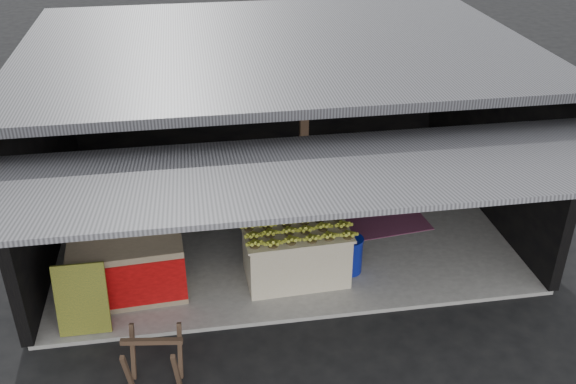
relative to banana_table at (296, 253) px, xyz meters
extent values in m
plane|color=black|center=(-0.02, -0.90, -0.46)|extent=(80.00, 80.00, 0.00)
cube|color=gray|center=(-0.02, 1.60, -0.43)|extent=(7.00, 5.00, 0.06)
cube|color=black|center=(-0.02, 4.10, 1.05)|extent=(7.00, 0.15, 2.90)
cube|color=black|center=(-3.52, 1.60, 1.05)|extent=(0.15, 5.00, 2.90)
cube|color=black|center=(3.48, 1.60, 1.05)|extent=(0.15, 5.00, 2.90)
cube|color=#232326|center=(-0.02, 1.60, 2.50)|extent=(7.20, 5.20, 0.12)
cube|color=#232326|center=(-0.02, -1.85, 2.27)|extent=(7.40, 2.47, 0.48)
cube|color=#4A3225|center=(0.28, 1.00, 1.02)|extent=(0.12, 0.12, 2.85)
cube|color=silver|center=(0.00, 0.00, -0.02)|extent=(1.44, 0.90, 0.77)
cube|color=silver|center=(0.00, 0.00, 0.38)|extent=(1.50, 0.96, 0.04)
cube|color=white|center=(-0.02, 0.79, 0.08)|extent=(0.92, 0.67, 0.96)
cube|color=navy|center=(-0.02, 0.49, 0.12)|extent=(0.67, 0.09, 0.29)
cube|color=#B21414|center=(-0.02, 0.49, -0.21)|extent=(0.43, 0.06, 0.10)
cube|color=#998466|center=(-2.30, -0.09, 0.02)|extent=(1.53, 0.74, 0.84)
cube|color=red|center=(-2.30, -0.42, 0.02)|extent=(1.49, 0.11, 0.66)
cube|color=white|center=(-2.30, -0.43, 0.02)|extent=(0.51, 0.04, 0.17)
cube|color=navy|center=(-2.30, 0.20, 0.79)|extent=(1.49, 0.14, 0.70)
cube|color=black|center=(-2.83, -0.67, 0.08)|extent=(0.64, 0.24, 0.95)
cube|color=#4A3225|center=(-2.23, -1.82, -0.12)|extent=(0.08, 0.26, 0.67)
cube|color=#4A3225|center=(-1.68, -1.89, -0.12)|extent=(0.08, 0.26, 0.67)
cube|color=#4A3225|center=(-2.18, -1.49, -0.12)|extent=(0.08, 0.26, 0.67)
cube|color=#4A3225|center=(-1.64, -1.57, -0.12)|extent=(0.08, 0.26, 0.67)
cube|color=#4A3225|center=(-1.93, -1.69, 0.18)|extent=(0.70, 0.15, 0.06)
cylinder|color=navy|center=(0.79, 0.03, -0.14)|extent=(0.36, 0.36, 0.53)
cylinder|color=#0A1039|center=(1.52, 1.52, -0.18)|extent=(0.03, 0.03, 0.44)
cylinder|color=#0A1039|center=(1.86, 1.49, -0.18)|extent=(0.03, 0.03, 0.44)
cylinder|color=#0A1039|center=(1.55, 1.86, -0.18)|extent=(0.03, 0.03, 0.44)
cylinder|color=#0A1039|center=(1.89, 1.83, -0.18)|extent=(0.03, 0.03, 0.44)
cube|color=#0A1039|center=(1.70, 1.67, 0.04)|extent=(0.45, 0.45, 0.04)
cube|color=#0A1039|center=(1.72, 1.87, 0.27)|extent=(0.42, 0.07, 0.45)
cube|color=maroon|center=(1.61, 1.30, -0.40)|extent=(1.61, 1.17, 0.01)
cube|color=black|center=(-0.82, 4.00, 1.45)|extent=(0.32, 0.03, 0.42)
cube|color=#4C4C59|center=(-0.82, 3.98, 1.45)|extent=(0.26, 0.02, 0.34)
cube|color=black|center=(-0.22, 4.00, 1.47)|extent=(0.32, 0.03, 0.42)
cube|color=#4C4C59|center=(-0.22, 3.98, 1.47)|extent=(0.26, 0.02, 0.34)
cube|color=black|center=(0.48, 4.00, 1.49)|extent=(0.32, 0.03, 0.42)
cube|color=#4C4C59|center=(0.48, 3.98, 1.49)|extent=(0.26, 0.02, 0.34)
camera|label=1|loc=(-1.29, -7.31, 5.14)|focal=40.00mm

